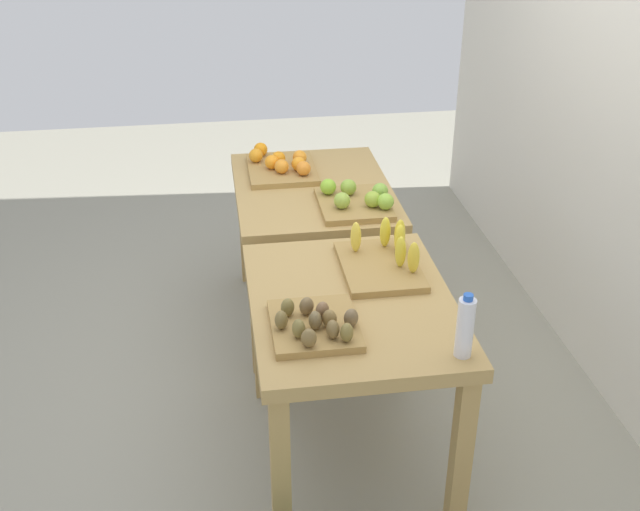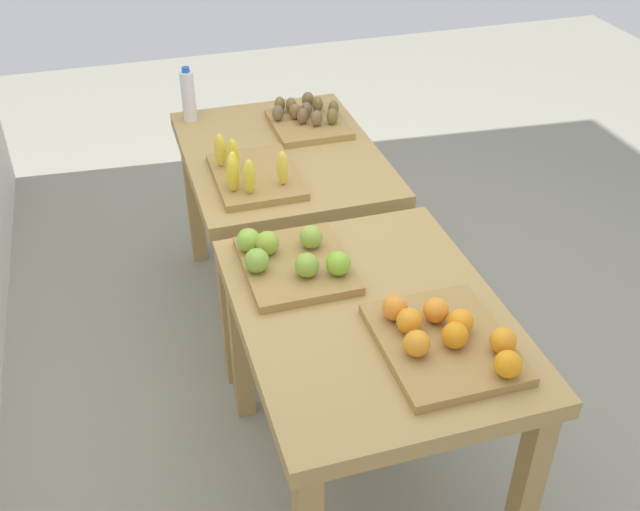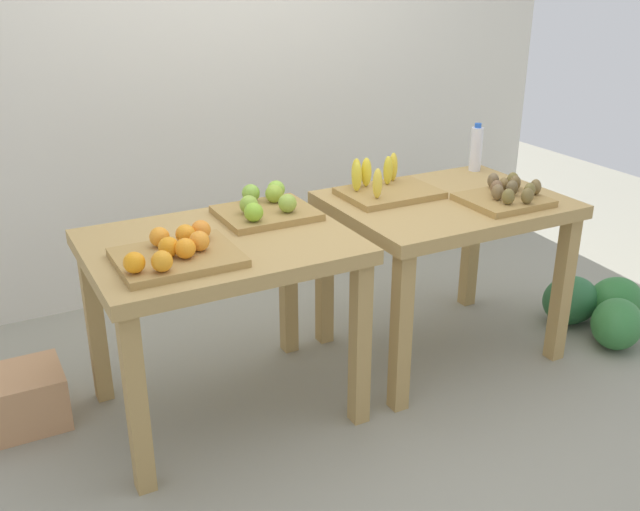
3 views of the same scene
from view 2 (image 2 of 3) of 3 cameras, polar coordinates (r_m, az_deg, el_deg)
The scene contains 9 objects.
ground_plane at distance 3.21m, azimuth -0.06°, elevation -9.20°, with size 8.00×8.00×0.00m, color gray.
display_table_left at distance 2.36m, azimuth 3.90°, elevation -6.49°, with size 1.04×0.80×0.79m.
display_table_right at distance 3.24m, azimuth -2.95°, elevation 6.16°, with size 1.04×0.80×0.79m.
orange_bin at distance 2.16m, azimuth 9.55°, elevation -6.22°, with size 0.45×0.36×0.11m.
apple_bin at distance 2.43m, azimuth -2.11°, elevation -0.28°, with size 0.40×0.36×0.11m.
banana_crate at distance 2.93m, azimuth -5.26°, elevation 6.31°, with size 0.44×0.32×0.17m.
kiwi_bin at distance 3.39m, azimuth -0.97°, elevation 10.43°, with size 0.36×0.32×0.10m.
water_bottle at distance 3.46m, azimuth -10.05°, elevation 11.97°, with size 0.06×0.06×0.25m.
watermelon_pile at distance 4.30m, azimuth -2.61°, elevation 5.57°, with size 0.56×0.63×0.26m.
Camera 2 is at (-2.20, 0.66, 2.23)m, focal length 41.80 mm.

